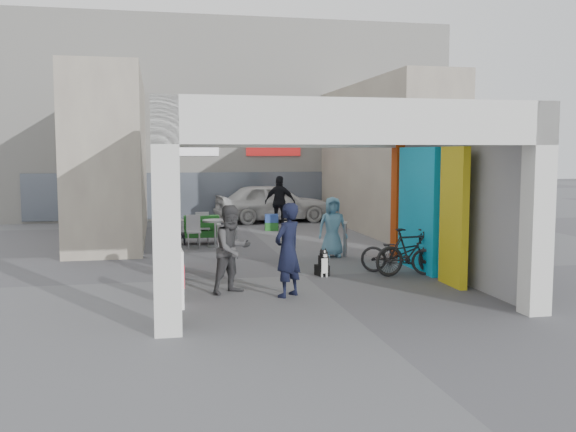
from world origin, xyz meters
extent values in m
plane|color=#55555A|center=(0.00, 0.00, 0.00)|extent=(90.00, 90.00, 0.00)
cube|color=silver|center=(-3.00, -4.00, 1.75)|extent=(0.40, 0.40, 3.50)
cube|color=silver|center=(-3.00, 2.00, 1.75)|extent=(0.40, 0.40, 3.50)
cube|color=silver|center=(3.00, -4.00, 1.75)|extent=(0.40, 0.40, 3.50)
cube|color=#C53E0B|center=(3.00, 2.00, 1.75)|extent=(0.40, 0.40, 3.50)
plane|color=silver|center=(-3.00, -1.00, 1.75)|extent=(0.00, 6.40, 6.40)
plane|color=gray|center=(3.00, -1.00, 1.75)|extent=(0.00, 6.40, 6.40)
cube|color=#0DA9DD|center=(2.70, 0.20, 1.40)|extent=(0.15, 2.00, 2.80)
cube|color=gold|center=(2.70, -1.60, 1.40)|extent=(0.15, 1.00, 2.80)
plane|color=beige|center=(0.00, -1.00, 3.50)|extent=(6.40, 6.40, 0.00)
cube|color=silver|center=(0.00, 2.05, 3.15)|extent=(6.40, 0.30, 0.70)
cube|color=silver|center=(0.00, -4.05, 3.15)|extent=(6.40, 0.30, 0.70)
cube|color=white|center=(0.00, 2.22, 3.10)|extent=(4.20, 0.05, 0.55)
cube|color=silver|center=(0.00, 14.00, 4.00)|extent=(18.00, 4.00, 8.00)
cube|color=#515966|center=(0.00, 11.95, 1.00)|extent=(16.20, 0.06, 1.80)
cube|color=white|center=(-2.00, 11.96, 2.80)|extent=(2.60, 0.06, 0.50)
cube|color=red|center=(1.50, 11.96, 2.80)|extent=(2.20, 0.06, 0.50)
cube|color=#B0A792|center=(-4.50, 7.50, 2.50)|extent=(2.00, 9.00, 5.00)
cube|color=#B0A792|center=(4.50, 7.50, 2.50)|extent=(2.00, 9.00, 5.00)
cylinder|color=gray|center=(-1.64, 2.28, 0.46)|extent=(0.09, 0.09, 0.92)
cylinder|color=gray|center=(0.06, 2.24, 0.47)|extent=(0.09, 0.09, 0.93)
cylinder|color=gray|center=(1.62, 2.31, 0.44)|extent=(0.09, 0.09, 0.88)
cube|color=white|center=(-2.75, -2.29, 0.50)|extent=(0.10, 0.55, 1.00)
cube|color=red|center=(-2.71, -2.29, 0.55)|extent=(0.05, 0.39, 0.40)
cube|color=white|center=(-2.75, 1.67, 0.50)|extent=(0.21, 0.55, 1.00)
cube|color=red|center=(-2.71, 1.67, 0.55)|extent=(0.13, 0.38, 0.40)
cylinder|color=#A2A2A7|center=(-1.51, 4.76, 0.37)|extent=(0.06, 0.06, 0.75)
cylinder|color=#A2A2A7|center=(-1.51, 4.76, 0.01)|extent=(0.46, 0.46, 0.02)
cylinder|color=#A2A2A7|center=(-1.51, 4.76, 0.75)|extent=(0.72, 0.72, 0.05)
cube|color=#A2A2A7|center=(-2.13, 4.56, 0.23)|extent=(0.39, 0.39, 0.47)
cube|color=#A2A2A7|center=(-2.13, 4.74, 0.69)|extent=(0.39, 0.05, 0.47)
cube|color=#A2A2A7|center=(-0.99, 5.28, 0.23)|extent=(0.39, 0.39, 0.47)
cube|color=#A2A2A7|center=(-0.99, 5.47, 0.69)|extent=(0.39, 0.05, 0.47)
cube|color=#A2A2A7|center=(-1.82, 5.38, 0.23)|extent=(0.39, 0.39, 0.47)
cube|color=#A2A2A7|center=(-1.82, 5.57, 0.69)|extent=(0.39, 0.05, 0.47)
cube|color=black|center=(-1.84, 5.45, 0.15)|extent=(1.24, 0.62, 0.31)
cube|color=#1A5618|center=(-1.84, 5.30, 0.31)|extent=(1.03, 0.36, 0.19)
cube|color=#1A5618|center=(-1.84, 5.45, 0.52)|extent=(1.03, 0.36, 0.19)
cube|color=#1A5618|center=(-1.84, 5.61, 0.72)|extent=(1.03, 0.36, 0.19)
cube|color=#1A5618|center=(0.74, 8.20, 0.14)|extent=(0.49, 0.40, 0.28)
cube|color=#284592|center=(0.74, 8.20, 0.42)|extent=(0.49, 0.40, 0.28)
cube|color=black|center=(0.39, -0.04, 0.12)|extent=(0.23, 0.31, 0.23)
cube|color=black|center=(0.39, -0.17, 0.29)|extent=(0.18, 0.15, 0.35)
cube|color=silver|center=(0.39, -0.25, 0.25)|extent=(0.14, 0.03, 0.33)
cylinder|color=silver|center=(0.33, -0.23, 0.13)|extent=(0.04, 0.04, 0.27)
cylinder|color=silver|center=(0.44, -0.23, 0.13)|extent=(0.04, 0.04, 0.27)
sphere|color=black|center=(0.39, -0.19, 0.50)|extent=(0.18, 0.18, 0.18)
cube|color=silver|center=(0.39, -0.28, 0.48)|extent=(0.08, 0.12, 0.06)
cone|color=black|center=(0.34, -0.15, 0.59)|extent=(0.07, 0.07, 0.08)
cone|color=black|center=(0.43, -0.15, 0.59)|extent=(0.07, 0.07, 0.08)
imported|color=black|center=(-0.76, -1.91, 0.88)|extent=(0.76, 0.74, 1.76)
imported|color=#424245|center=(-1.73, -1.39, 0.85)|extent=(1.03, 0.97, 1.69)
imported|color=#5B91B2|center=(1.29, 2.36, 0.77)|extent=(0.77, 0.51, 1.55)
imported|color=black|center=(1.11, 8.58, 0.93)|extent=(1.18, 0.87, 1.87)
imported|color=black|center=(2.12, -0.15, 0.45)|extent=(1.78, 1.37, 0.90)
imported|color=black|center=(2.30, -0.39, 0.52)|extent=(1.79, 0.78, 1.04)
imported|color=silver|center=(1.26, 10.92, 0.75)|extent=(4.59, 2.28, 1.50)
camera|label=1|loc=(-3.13, -13.44, 2.68)|focal=40.00mm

